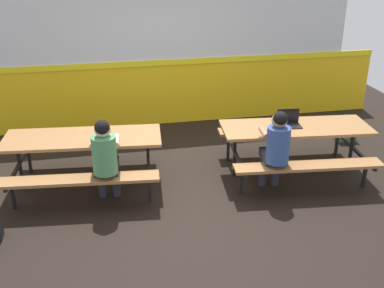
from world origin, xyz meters
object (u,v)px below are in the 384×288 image
Objects in this scene: student_nearer at (105,155)px; tote_bag_bright at (347,130)px; student_further at (276,146)px; picnic_table_right at (295,137)px; picnic_table_left at (83,148)px; laptop_dark at (289,122)px.

tote_bag_bright is (4.05, 1.33, -0.51)m from student_nearer.
picnic_table_right is at bearing 46.28° from student_further.
student_further reaches higher than picnic_table_left.
tote_bag_bright is (1.86, 1.48, -0.51)m from student_further.
student_further reaches higher than tote_bag_bright.
tote_bag_bright is at bearing 38.38° from student_further.
student_nearer is (-2.67, -0.37, 0.13)m from picnic_table_right.
picnic_table_left is 2.57m from student_further.
tote_bag_bright is (4.32, 0.75, -0.39)m from picnic_table_left.
student_further is 2.43m from tote_bag_bright.
student_nearer reaches higher than picnic_table_left.
tote_bag_bright is at bearing 35.06° from picnic_table_right.
student_further reaches higher than picnic_table_right.
picnic_table_right is 0.23m from laptop_dark.
tote_bag_bright is (1.37, 0.96, -0.39)m from picnic_table_right.
laptop_dark is (2.86, -0.17, 0.21)m from picnic_table_left.
laptop_dark is at bearing -3.46° from picnic_table_left.
student_further is at bearing -125.51° from laptop_dark.
student_nearer is 2.81× the size of tote_bag_bright.
picnic_table_left is 1.00× the size of picnic_table_right.
laptop_dark is at bearing 152.79° from picnic_table_right.
picnic_table_left is at bearing 176.54° from laptop_dark.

